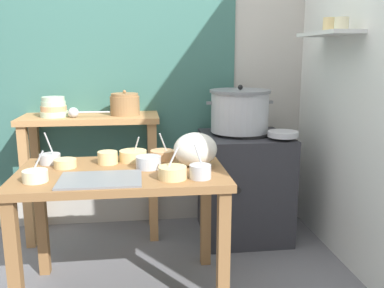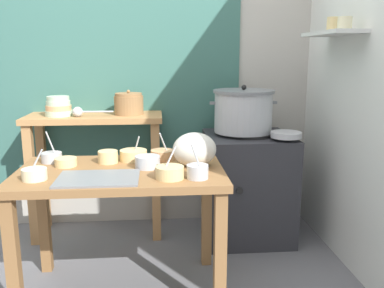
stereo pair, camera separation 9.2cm
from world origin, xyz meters
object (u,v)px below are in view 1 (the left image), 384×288
object	(u,v)px
back_shelf_table	(92,146)
bowl_stack_enamel	(54,108)
prep_bowl_1	(162,155)
prep_table	(122,190)
prep_bowl_7	(172,172)
prep_bowl_3	(148,162)
prep_bowl_4	(200,171)
prep_bowl_5	(65,163)
prep_bowl_2	(35,175)
wide_pan	(283,134)
prep_bowl_0	(108,157)
prep_bowl_8	(50,158)
prep_bowl_6	(133,155)
ladle	(75,112)
clay_pot	(125,104)
stove_block	(244,185)
plastic_bag	(195,150)
steamer_pot	(240,111)
serving_tray	(100,179)

from	to	relation	value
back_shelf_table	bowl_stack_enamel	world-z (taller)	bowl_stack_enamel
prep_bowl_1	prep_table	bearing A→B (deg)	-138.84
bowl_stack_enamel	prep_bowl_7	world-z (taller)	bowl_stack_enamel
prep_bowl_1	prep_bowl_3	bearing A→B (deg)	-115.91
prep_bowl_4	prep_bowl_5	world-z (taller)	prep_bowl_4
prep_bowl_2	wide_pan	bearing A→B (deg)	23.53
prep_bowl_0	prep_bowl_8	bearing A→B (deg)	172.56
wide_pan	prep_bowl_6	xyz separation A→B (m)	(-1.00, -0.29, -0.05)
prep_bowl_1	prep_bowl_8	bearing A→B (deg)	-179.35
prep_table	prep_bowl_4	bearing A→B (deg)	-26.35
prep_table	prep_bowl_7	xyz separation A→B (m)	(0.26, -0.18, 0.14)
prep_table	prep_bowl_0	bearing A→B (deg)	118.69
prep_bowl_3	prep_bowl_7	bearing A→B (deg)	-61.60
ladle	prep_bowl_2	size ratio (longest dim) A/B	1.83
bowl_stack_enamel	prep_bowl_5	world-z (taller)	bowl_stack_enamel
clay_pot	prep_bowl_6	bearing A→B (deg)	-84.61
stove_block	back_shelf_table	bearing A→B (deg)	173.23
ladle	prep_bowl_5	xyz separation A→B (m)	(0.03, -0.64, -0.19)
back_shelf_table	plastic_bag	distance (m)	1.03
prep_bowl_8	prep_bowl_2	bearing A→B (deg)	-90.08
bowl_stack_enamel	wide_pan	bearing A→B (deg)	-11.18
wide_pan	prep_bowl_7	distance (m)	1.05
prep_bowl_2	prep_bowl_7	bearing A→B (deg)	-3.06
stove_block	wide_pan	size ratio (longest dim) A/B	3.79
prep_bowl_2	prep_bowl_6	distance (m)	0.58
clay_pot	prep_bowl_2	xyz separation A→B (m)	(-0.41, -0.97, -0.22)
prep_bowl_0	prep_bowl_7	bearing A→B (deg)	-44.62
prep_table	prep_bowl_0	size ratio (longest dim) A/B	9.88
plastic_bag	prep_bowl_6	bearing A→B (deg)	154.65
prep_bowl_0	prep_bowl_8	distance (m)	0.33
stove_block	prep_bowl_0	bearing A→B (deg)	-150.01
stove_block	prep_bowl_4	xyz separation A→B (m)	(-0.46, -0.88, 0.37)
wide_pan	prep_bowl_7	bearing A→B (deg)	-139.98
plastic_bag	clay_pot	bearing A→B (deg)	117.00
steamer_pot	prep_bowl_8	distance (m)	1.33
ladle	prep_bowl_0	distance (m)	0.66
back_shelf_table	prep_bowl_3	bearing A→B (deg)	-63.83
stove_block	steamer_pot	xyz separation A→B (m)	(-0.04, 0.02, 0.55)
serving_tray	prep_bowl_0	xyz separation A→B (m)	(0.01, 0.32, 0.03)
wide_pan	stove_block	bearing A→B (deg)	136.01
bowl_stack_enamel	prep_bowl_0	size ratio (longest dim) A/B	1.67
ladle	prep_bowl_4	world-z (taller)	ladle
prep_bowl_2	prep_bowl_4	size ratio (longest dim) A/B	0.86
ladle	prep_bowl_2	xyz separation A→B (m)	(-0.07, -0.88, -0.18)
stove_block	steamer_pot	bearing A→B (deg)	153.38
ladle	prep_bowl_1	xyz separation A→B (m)	(0.56, -0.53, -0.18)
prep_table	prep_bowl_7	size ratio (longest dim) A/B	7.06
ladle	prep_bowl_4	bearing A→B (deg)	-51.88
wide_pan	prep_bowl_6	distance (m)	1.04
prep_bowl_4	wide_pan	bearing A→B (deg)	45.85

